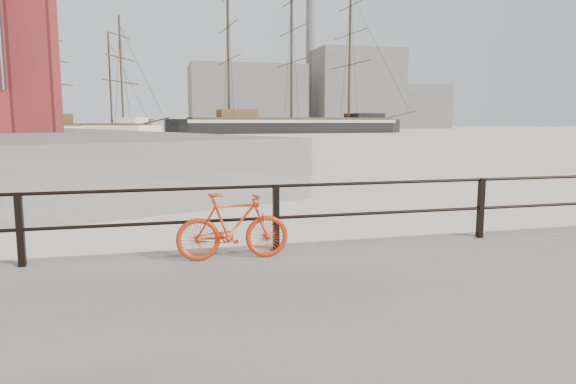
{
  "coord_description": "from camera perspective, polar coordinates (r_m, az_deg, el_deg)",
  "views": [
    {
      "loc": [
        -5.19,
        -7.52,
        2.28
      ],
      "look_at": [
        -2.89,
        1.5,
        1.0
      ],
      "focal_mm": 32.0,
      "sensor_mm": 36.0,
      "label": 1
    }
  ],
  "objects": [
    {
      "name": "industrial_mid",
      "position": [
        164.25,
        7.41,
        11.18
      ],
      "size": [
        26.0,
        20.0,
        24.0
      ],
      "primitive_type": "cube",
      "color": "gray",
      "rests_on": "ground"
    },
    {
      "name": "ground",
      "position": [
        9.42,
        19.85,
        -6.66
      ],
      "size": [
        400.0,
        400.0,
        0.0
      ],
      "primitive_type": "plane",
      "color": "white",
      "rests_on": "ground"
    },
    {
      "name": "smokestack",
      "position": [
        165.61,
        2.48,
        14.68
      ],
      "size": [
        2.8,
        2.8,
        44.0
      ],
      "primitive_type": "cylinder",
      "color": "gray",
      "rests_on": "ground"
    },
    {
      "name": "industrial_west",
      "position": [
        149.8,
        -4.64,
        10.39
      ],
      "size": [
        32.0,
        18.0,
        18.0
      ],
      "primitive_type": "cube",
      "color": "gray",
      "rests_on": "ground"
    },
    {
      "name": "barque_black",
      "position": [
        101.62,
        0.38,
        6.56
      ],
      "size": [
        56.04,
        22.61,
        31.32
      ],
      "primitive_type": null,
      "rotation": [
        0.0,
        0.0,
        0.09
      ],
      "color": "black",
      "rests_on": "ground"
    },
    {
      "name": "guardrail",
      "position": [
        9.12,
        20.62,
        -1.69
      ],
      "size": [
        28.0,
        0.1,
        1.0
      ],
      "primitive_type": null,
      "color": "black",
      "rests_on": "promenade"
    },
    {
      "name": "schooner_mid",
      "position": [
        86.34,
        -21.23,
        5.81
      ],
      "size": [
        28.17,
        20.85,
        18.94
      ],
      "primitive_type": null,
      "rotation": [
        0.0,
        0.0,
        -0.43
      ],
      "color": "white",
      "rests_on": "ground"
    },
    {
      "name": "industrial_east",
      "position": [
        178.2,
        13.76,
        9.14
      ],
      "size": [
        20.0,
        16.0,
        14.0
      ],
      "primitive_type": "cube",
      "color": "gray",
      "rests_on": "ground"
    },
    {
      "name": "schooner_left",
      "position": [
        86.11,
        -22.18,
        5.75
      ],
      "size": [
        22.04,
        10.88,
        16.67
      ],
      "primitive_type": null,
      "rotation": [
        0.0,
        0.0,
        0.05
      ],
      "color": "silver",
      "rests_on": "ground"
    },
    {
      "name": "bicycle",
      "position": [
        7.24,
        -6.15,
        -3.82
      ],
      "size": [
        1.58,
        0.29,
        0.95
      ],
      "primitive_type": "imported",
      "rotation": [
        0.0,
        0.0,
        -0.04
      ],
      "color": "red",
      "rests_on": "promenade"
    }
  ]
}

